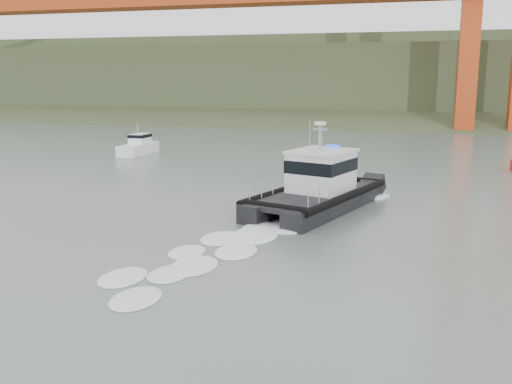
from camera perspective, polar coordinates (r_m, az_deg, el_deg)
ground at (r=26.83m, az=-8.14°, el=-7.79°), size 400.00×400.00×0.00m
headlands at (r=149.02m, az=11.73°, el=10.52°), size 500.00×105.36×27.12m
patrol_boat at (r=38.73m, az=6.26°, el=0.56°), size 8.15×13.32×6.08m
motorboat at (r=67.67m, az=-11.64°, el=4.51°), size 2.23×6.62×3.64m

